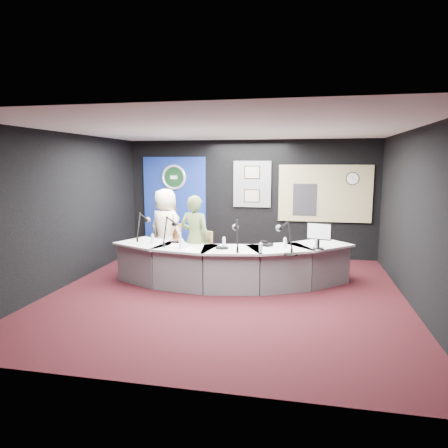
% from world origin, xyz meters
% --- Properties ---
extents(ground, '(6.00, 6.00, 0.00)m').
position_xyz_m(ground, '(0.00, 0.00, 0.00)').
color(ground, black).
rests_on(ground, ground).
extents(ceiling, '(6.00, 6.00, 0.02)m').
position_xyz_m(ceiling, '(0.00, 0.00, 2.80)').
color(ceiling, silver).
rests_on(ceiling, ground).
extents(wall_back, '(6.00, 0.02, 2.80)m').
position_xyz_m(wall_back, '(0.00, 3.00, 1.40)').
color(wall_back, black).
rests_on(wall_back, ground).
extents(wall_front, '(6.00, 0.02, 2.80)m').
position_xyz_m(wall_front, '(0.00, -3.00, 1.40)').
color(wall_front, black).
rests_on(wall_front, ground).
extents(wall_left, '(0.02, 6.00, 2.80)m').
position_xyz_m(wall_left, '(-3.00, 0.00, 1.40)').
color(wall_left, black).
rests_on(wall_left, ground).
extents(wall_right, '(0.02, 6.00, 2.80)m').
position_xyz_m(wall_right, '(3.00, 0.00, 1.40)').
color(wall_right, black).
rests_on(wall_right, ground).
extents(broadcast_desk, '(4.50, 1.90, 0.75)m').
position_xyz_m(broadcast_desk, '(-0.05, 0.55, 0.38)').
color(broadcast_desk, '#B9BBBD').
rests_on(broadcast_desk, ground).
extents(backdrop_panel, '(1.60, 0.05, 2.30)m').
position_xyz_m(backdrop_panel, '(-1.90, 2.97, 1.25)').
color(backdrop_panel, navy).
rests_on(backdrop_panel, wall_back).
extents(agency_seal, '(0.63, 0.07, 0.63)m').
position_xyz_m(agency_seal, '(-1.90, 2.93, 1.90)').
color(agency_seal, silver).
rests_on(agency_seal, backdrop_panel).
extents(seal_center, '(0.48, 0.01, 0.48)m').
position_xyz_m(seal_center, '(-1.90, 2.94, 1.90)').
color(seal_center, black).
rests_on(seal_center, backdrop_panel).
extents(pinboard, '(0.90, 0.04, 1.10)m').
position_xyz_m(pinboard, '(0.05, 2.97, 1.75)').
color(pinboard, slate).
rests_on(pinboard, wall_back).
extents(framed_photo_upper, '(0.34, 0.02, 0.27)m').
position_xyz_m(framed_photo_upper, '(0.05, 2.94, 2.03)').
color(framed_photo_upper, gray).
rests_on(framed_photo_upper, pinboard).
extents(framed_photo_lower, '(0.34, 0.02, 0.27)m').
position_xyz_m(framed_photo_lower, '(0.05, 2.94, 1.47)').
color(framed_photo_lower, gray).
rests_on(framed_photo_lower, pinboard).
extents(booth_window_frame, '(2.12, 0.06, 1.32)m').
position_xyz_m(booth_window_frame, '(1.75, 2.97, 1.55)').
color(booth_window_frame, tan).
rests_on(booth_window_frame, wall_back).
extents(booth_glow, '(2.00, 0.02, 1.20)m').
position_xyz_m(booth_glow, '(1.75, 2.96, 1.55)').
color(booth_glow, '#FAE49E').
rests_on(booth_glow, booth_window_frame).
extents(equipment_rack, '(0.55, 0.02, 0.75)m').
position_xyz_m(equipment_rack, '(1.30, 2.94, 1.40)').
color(equipment_rack, black).
rests_on(equipment_rack, booth_window_frame).
extents(wall_clock, '(0.28, 0.01, 0.28)m').
position_xyz_m(wall_clock, '(2.35, 2.94, 1.90)').
color(wall_clock, white).
rests_on(wall_clock, booth_window_frame).
extents(armchair_left, '(0.74, 0.74, 0.95)m').
position_xyz_m(armchair_left, '(-1.62, 1.48, 0.47)').
color(armchair_left, '#A9764D').
rests_on(armchair_left, ground).
extents(armchair_right, '(0.69, 0.69, 0.90)m').
position_xyz_m(armchair_right, '(-0.73, 0.63, 0.45)').
color(armchair_right, '#A9764D').
rests_on(armchair_right, ground).
extents(draped_jacket, '(0.47, 0.36, 0.70)m').
position_xyz_m(draped_jacket, '(-1.78, 1.69, 0.62)').
color(draped_jacket, slate).
rests_on(draped_jacket, armchair_left).
extents(person_man, '(0.98, 0.83, 1.71)m').
position_xyz_m(person_man, '(-1.62, 1.48, 0.86)').
color(person_man, '#FDF1CA').
rests_on(person_man, ground).
extents(person_woman, '(0.67, 0.51, 1.66)m').
position_xyz_m(person_woman, '(-0.73, 0.63, 0.83)').
color(person_woman, '#566B38').
rests_on(person_woman, ground).
extents(computer_monitor, '(0.41, 0.14, 0.29)m').
position_xyz_m(computer_monitor, '(1.55, 0.51, 1.07)').
color(computer_monitor, black).
rests_on(computer_monitor, broadcast_desk).
extents(desk_phone, '(0.26, 0.24, 0.05)m').
position_xyz_m(desk_phone, '(0.63, 0.60, 0.78)').
color(desk_phone, black).
rests_on(desk_phone, broadcast_desk).
extents(headphones_near, '(0.20, 0.20, 0.03)m').
position_xyz_m(headphones_near, '(1.10, -0.07, 0.77)').
color(headphones_near, black).
rests_on(headphones_near, broadcast_desk).
extents(headphones_far, '(0.19, 0.19, 0.03)m').
position_xyz_m(headphones_far, '(-0.12, 0.20, 0.77)').
color(headphones_far, black).
rests_on(headphones_far, broadcast_desk).
extents(paper_stack, '(0.26, 0.34, 0.00)m').
position_xyz_m(paper_stack, '(-1.01, 0.34, 0.75)').
color(paper_stack, white).
rests_on(paper_stack, broadcast_desk).
extents(notepad, '(0.31, 0.35, 0.00)m').
position_xyz_m(notepad, '(-0.68, 0.04, 0.75)').
color(notepad, white).
rests_on(notepad, broadcast_desk).
extents(boom_mic_a, '(0.16, 0.74, 0.60)m').
position_xyz_m(boom_mic_a, '(-1.85, 0.80, 1.05)').
color(boom_mic_a, black).
rests_on(boom_mic_a, broadcast_desk).
extents(boom_mic_b, '(0.16, 0.74, 0.60)m').
position_xyz_m(boom_mic_b, '(-1.16, 0.43, 1.05)').
color(boom_mic_b, black).
rests_on(boom_mic_b, broadcast_desk).
extents(boom_mic_c, '(0.26, 0.72, 0.60)m').
position_xyz_m(boom_mic_c, '(0.14, 0.23, 1.05)').
color(boom_mic_c, black).
rests_on(boom_mic_c, broadcast_desk).
extents(boom_mic_d, '(0.38, 0.68, 0.60)m').
position_xyz_m(boom_mic_d, '(0.98, 0.31, 1.05)').
color(boom_mic_d, black).
rests_on(boom_mic_d, broadcast_desk).
extents(water_bottles, '(3.08, 0.59, 0.18)m').
position_xyz_m(water_bottles, '(0.00, 0.29, 0.84)').
color(water_bottles, silver).
rests_on(water_bottles, broadcast_desk).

